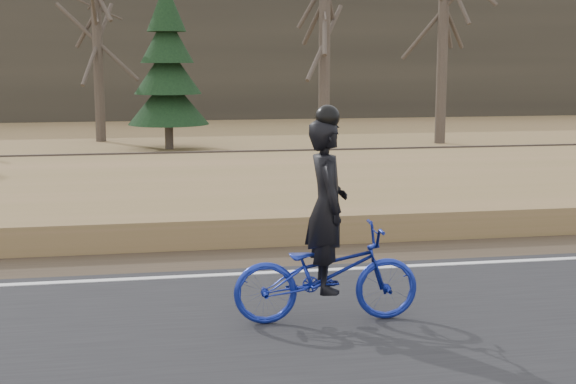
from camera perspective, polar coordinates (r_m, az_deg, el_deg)
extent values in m
plane|color=olive|center=(11.92, 18.75, -5.08)|extent=(120.00, 120.00, 0.00)
cube|color=silver|center=(12.07, 18.31, -4.56)|extent=(120.00, 0.12, 0.01)
cube|color=#473A2B|center=(12.95, 16.20, -3.73)|extent=(120.00, 1.60, 0.04)
cube|color=olive|center=(15.59, 11.38, -0.58)|extent=(120.00, 5.00, 0.44)
cube|color=slate|center=(19.13, 7.24, 1.39)|extent=(120.00, 3.00, 0.45)
cube|color=black|center=(19.09, 7.25, 2.26)|extent=(120.00, 2.40, 0.14)
cube|color=brown|center=(18.39, 7.93, 2.43)|extent=(120.00, 0.07, 0.15)
cube|color=brown|center=(19.76, 6.64, 2.94)|extent=(120.00, 0.07, 0.15)
cube|color=#383328|center=(40.47, -2.10, 9.63)|extent=(120.00, 4.00, 6.00)
imported|color=navy|center=(8.74, 2.74, -5.82)|extent=(2.04, 0.78, 1.06)
imported|color=black|center=(8.57, 2.78, -0.99)|extent=(0.47, 0.69, 1.86)
sphere|color=black|center=(8.45, 2.83, 5.34)|extent=(0.26, 0.26, 0.26)
cylinder|color=#4C4238|center=(28.98, -13.42, 10.77)|extent=(0.36, 0.36, 7.35)
cylinder|color=#4C4238|center=(25.60, 2.61, 10.12)|extent=(0.36, 0.36, 6.37)
cylinder|color=#4C4238|center=(28.13, 10.99, 11.71)|extent=(0.36, 0.36, 8.14)
cylinder|color=#4C4238|center=(26.19, -8.46, 4.21)|extent=(0.28, 0.28, 1.07)
cone|color=black|center=(26.12, -8.51, 6.49)|extent=(2.60, 2.60, 1.55)
cone|color=black|center=(26.09, -8.57, 8.63)|extent=(2.15, 2.15, 1.55)
cone|color=black|center=(26.10, -8.62, 10.77)|extent=(1.70, 1.70, 1.55)
cone|color=black|center=(26.14, -8.67, 12.91)|extent=(1.25, 1.25, 1.55)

